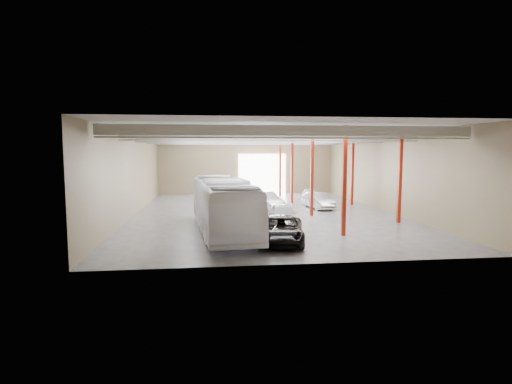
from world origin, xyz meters
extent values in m
cube|color=#48494E|center=(0.00, 0.00, 0.00)|extent=(22.00, 32.00, 0.01)
cube|color=#A7A7A2|center=(0.00, 0.00, 7.00)|extent=(22.00, 32.00, 0.12)
cube|color=#77634A|center=(0.00, 16.00, 3.50)|extent=(22.00, 0.12, 7.00)
cube|color=#77634A|center=(0.00, -16.00, 3.50)|extent=(22.00, 0.12, 7.00)
cube|color=#77634A|center=(-11.00, 0.00, 3.50)|extent=(0.12, 32.00, 7.00)
cube|color=#77634A|center=(11.00, 0.00, 3.50)|extent=(0.12, 32.00, 7.00)
cube|color=white|center=(2.00, 15.85, 2.50)|extent=(6.00, 0.20, 5.00)
cube|color=#9D2311|center=(3.80, -10.00, 3.50)|extent=(0.25, 0.25, 7.00)
cube|color=#9D2311|center=(3.80, -2.00, 3.50)|extent=(0.25, 0.25, 7.00)
cube|color=#9D2311|center=(3.80, 6.00, 3.50)|extent=(0.25, 0.25, 7.00)
cube|color=#9D2311|center=(3.80, 13.00, 3.50)|extent=(0.25, 0.25, 7.00)
cube|color=#9D2311|center=(9.50, -6.00, 3.50)|extent=(0.25, 0.25, 7.00)
cube|color=#9D2311|center=(9.50, 4.00, 3.50)|extent=(0.25, 0.25, 7.00)
cube|color=#B5B5B0|center=(0.00, -12.00, 6.55)|extent=(21.60, 0.15, 0.60)
cube|color=#B5B5B0|center=(0.00, -12.00, 6.15)|extent=(21.60, 0.10, 0.10)
cube|color=#B5B5B0|center=(0.00, -6.00, 6.55)|extent=(21.60, 0.15, 0.60)
cube|color=#B5B5B0|center=(0.00, -6.00, 6.15)|extent=(21.60, 0.10, 0.10)
cube|color=#B5B5B0|center=(0.00, 0.00, 6.55)|extent=(21.60, 0.15, 0.60)
cube|color=#B5B5B0|center=(0.00, 0.00, 6.15)|extent=(21.60, 0.10, 0.10)
cube|color=#B5B5B0|center=(0.00, 6.00, 6.55)|extent=(21.60, 0.15, 0.60)
cube|color=#B5B5B0|center=(0.00, 6.00, 6.15)|extent=(21.60, 0.10, 0.10)
cube|color=#B5B5B0|center=(0.00, 12.00, 6.55)|extent=(21.60, 0.15, 0.60)
cube|color=#B5B5B0|center=(0.00, 12.00, 6.15)|extent=(21.60, 0.10, 0.10)
imported|color=white|center=(-3.83, -8.00, 1.82)|extent=(4.30, 13.28, 3.63)
imported|color=black|center=(-0.52, -11.53, 0.78)|extent=(3.58, 6.01, 1.56)
imported|color=silver|center=(0.62, -6.00, 0.79)|extent=(2.18, 4.75, 1.58)
imported|color=silver|center=(0.52, 2.18, 0.80)|extent=(3.20, 5.14, 1.60)
imported|color=gray|center=(0.20, 9.00, 0.75)|extent=(3.08, 5.46, 1.49)
imported|color=silver|center=(5.50, 2.00, 0.75)|extent=(2.22, 4.73, 1.50)
imported|color=silver|center=(5.98, 7.20, 0.71)|extent=(2.53, 4.45, 1.43)
camera|label=1|loc=(-4.70, -34.32, 5.42)|focal=28.00mm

